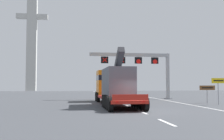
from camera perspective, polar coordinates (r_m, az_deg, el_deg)
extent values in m
plane|color=#424449|center=(20.15, 6.60, -8.98)|extent=(112.00, 112.00, 0.00)
cube|color=silver|center=(14.40, 11.96, -11.29)|extent=(0.20, 2.60, 0.01)
cube|color=silver|center=(19.23, 6.72, -9.24)|extent=(0.20, 2.60, 0.01)
cube|color=silver|center=(24.18, 3.64, -7.99)|extent=(0.20, 2.60, 0.01)
cube|color=silver|center=(29.18, 1.62, -7.15)|extent=(0.20, 2.60, 0.01)
cube|color=silver|center=(34.20, 0.19, -6.55)|extent=(0.20, 2.60, 0.01)
cube|color=silver|center=(39.25, -0.86, -6.10)|extent=(0.20, 2.60, 0.01)
cube|color=silver|center=(44.31, -1.68, -5.76)|extent=(0.20, 2.60, 0.01)
cube|color=silver|center=(49.37, -2.32, -5.48)|extent=(0.20, 2.60, 0.01)
cube|color=silver|center=(54.45, -2.85, -5.26)|extent=(0.20, 2.60, 0.01)
cube|color=silver|center=(59.52, -3.29, -5.07)|extent=(0.20, 2.60, 0.01)
cube|color=silver|center=(64.60, -3.65, -4.91)|extent=(0.20, 2.60, 0.01)
cube|color=silver|center=(69.69, -3.97, -4.77)|extent=(0.20, 2.60, 0.01)
cube|color=silver|center=(33.41, 11.77, -6.57)|extent=(0.20, 63.00, 0.01)
cube|color=#9EA0A5|center=(36.79, 12.21, -1.33)|extent=(0.40, 0.40, 6.32)
cube|color=slate|center=(36.83, 12.27, -6.18)|extent=(0.90, 0.90, 0.08)
cube|color=#9EA0A5|center=(35.52, 4.00, 3.38)|extent=(11.11, 0.44, 0.44)
cube|color=#4C4C51|center=(35.38, 2.46, 4.05)|extent=(0.28, 0.40, 0.28)
cube|color=black|center=(36.33, 9.44, 2.06)|extent=(0.98, 0.24, 0.88)
cube|color=#9EA0A5|center=(36.37, 9.43, 2.83)|extent=(0.08, 0.08, 0.16)
cone|color=red|center=(36.19, 9.50, 1.83)|extent=(0.63, 0.02, 0.63)
cube|color=black|center=(35.70, 5.85, 2.12)|extent=(0.98, 0.24, 0.88)
cube|color=#9EA0A5|center=(35.75, 5.84, 2.91)|extent=(0.08, 0.08, 0.16)
cone|color=red|center=(35.56, 5.90, 1.89)|extent=(0.63, 0.02, 0.63)
cube|color=black|center=(35.22, 2.15, 2.18)|extent=(0.98, 0.24, 0.88)
cube|color=#9EA0A5|center=(35.27, 2.14, 2.98)|extent=(0.08, 0.08, 0.16)
cube|color=red|center=(35.09, 2.18, 2.20)|extent=(0.60, 0.02, 0.60)
cube|color=red|center=(35.09, 2.18, 2.20)|extent=(0.60, 0.02, 0.60)
cube|color=black|center=(34.89, -1.64, 2.23)|extent=(0.98, 0.24, 0.88)
cube|color=#9EA0A5|center=(34.94, -1.64, 3.03)|extent=(0.08, 0.08, 0.16)
cube|color=red|center=(34.76, -1.62, 2.25)|extent=(0.60, 0.02, 0.60)
cube|color=red|center=(34.76, -1.62, 2.25)|extent=(0.60, 0.02, 0.60)
cube|color=red|center=(23.93, 1.36, -6.31)|extent=(2.87, 10.42, 0.24)
cube|color=red|center=(18.74, 4.09, -6.07)|extent=(2.66, 0.10, 0.44)
cylinder|color=black|center=(19.30, -0.36, -7.62)|extent=(0.33, 1.10, 1.10)
cylinder|color=black|center=(19.85, 7.44, -7.47)|extent=(0.33, 1.10, 1.10)
cylinder|color=black|center=(20.34, -0.78, -7.39)|extent=(0.33, 1.10, 1.10)
cylinder|color=black|center=(20.86, 6.65, -7.26)|extent=(0.33, 1.10, 1.10)
cylinder|color=black|center=(21.38, -1.15, -7.18)|extent=(0.33, 1.10, 1.10)
cylinder|color=black|center=(21.88, 5.94, -7.07)|extent=(0.33, 1.10, 1.10)
cylinder|color=black|center=(22.42, -1.49, -6.99)|extent=(0.33, 1.10, 1.10)
cylinder|color=black|center=(22.89, 5.29, -6.89)|extent=(0.33, 1.10, 1.10)
cylinder|color=black|center=(23.46, -1.79, -6.81)|extent=(0.33, 1.10, 1.10)
cylinder|color=black|center=(23.91, 4.69, -6.73)|extent=(0.33, 1.10, 1.10)
cube|color=orange|center=(30.92, -0.86, -3.04)|extent=(2.60, 3.22, 3.10)
cube|color=black|center=(30.92, -0.86, -1.75)|extent=(2.63, 3.24, 0.60)
cylinder|color=black|center=(31.69, -3.39, -5.84)|extent=(0.35, 1.10, 1.10)
cylinder|color=black|center=(32.01, 1.23, -5.81)|extent=(0.35, 1.10, 1.10)
cylinder|color=black|center=(29.70, -3.06, -6.02)|extent=(0.35, 1.10, 1.10)
cylinder|color=black|center=(30.05, 1.87, -5.99)|extent=(0.35, 1.10, 1.10)
cube|color=#565B66|center=(24.29, 1.19, -2.79)|extent=(2.42, 5.74, 2.70)
cube|color=#2D2D33|center=(23.53, 1.53, 1.97)|extent=(0.58, 2.95, 2.29)
cube|color=red|center=(18.53, 1.13, -7.04)|extent=(0.20, 0.06, 0.12)
cube|color=red|center=(18.95, 7.03, -6.93)|extent=(0.20, 0.06, 0.12)
cylinder|color=#9EA0A5|center=(28.03, 22.43, -4.38)|extent=(0.10, 0.10, 2.65)
cube|color=yellow|center=(27.97, 22.45, -2.19)|extent=(1.44, 0.06, 0.51)
cube|color=black|center=(27.94, 22.49, -2.19)|extent=(1.04, 0.01, 0.12)
cylinder|color=#9EA0A5|center=(29.87, 20.28, -5.05)|extent=(0.10, 0.10, 1.90)
cube|color=brown|center=(29.80, 20.31, -3.70)|extent=(1.76, 0.06, 0.49)
cube|color=black|center=(29.77, 20.35, -3.70)|extent=(1.27, 0.01, 0.12)
cube|color=#B7B7B2|center=(80.23, -17.27, 8.27)|extent=(2.80, 2.00, 35.35)
cube|color=#B7B7B2|center=(81.16, -17.22, 11.21)|extent=(9.00, 1.60, 1.40)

